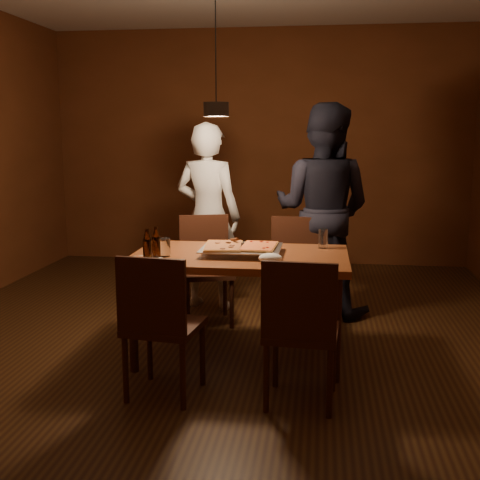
# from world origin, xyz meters

# --- Properties ---
(room_shell) EXTENTS (6.00, 6.00, 6.00)m
(room_shell) POSITION_xyz_m (0.00, 0.00, 1.40)
(room_shell) COLOR #3B2410
(room_shell) RESTS_ON ground
(dining_table) EXTENTS (1.50, 0.90, 0.75)m
(dining_table) POSITION_xyz_m (0.20, -0.22, 0.68)
(dining_table) COLOR brown
(dining_table) RESTS_ON floor
(chair_far_left) EXTENTS (0.53, 0.53, 0.49)m
(chair_far_left) POSITION_xyz_m (-0.20, 0.58, 0.54)
(chair_far_left) COLOR #38190F
(chair_far_left) RESTS_ON floor
(chair_far_right) EXTENTS (0.45, 0.45, 0.49)m
(chair_far_right) POSITION_xyz_m (0.55, 0.56, 0.54)
(chair_far_right) COLOR #38190F
(chair_far_right) RESTS_ON floor
(chair_near_left) EXTENTS (0.47, 0.47, 0.49)m
(chair_near_left) POSITION_xyz_m (-0.18, -0.99, 0.54)
(chair_near_left) COLOR #38190F
(chair_near_left) RESTS_ON floor
(chair_near_right) EXTENTS (0.45, 0.45, 0.49)m
(chair_near_right) POSITION_xyz_m (0.65, -0.99, 0.54)
(chair_near_right) COLOR #38190F
(chair_near_right) RESTS_ON floor
(pizza_tray) EXTENTS (0.59, 0.50, 0.05)m
(pizza_tray) POSITION_xyz_m (0.21, -0.22, 0.77)
(pizza_tray) COLOR silver
(pizza_tray) RESTS_ON dining_table
(pizza_meat) EXTENTS (0.30, 0.43, 0.02)m
(pizza_meat) POSITION_xyz_m (0.09, -0.23, 0.81)
(pizza_meat) COLOR maroon
(pizza_meat) RESTS_ON pizza_tray
(pizza_cheese) EXTENTS (0.25, 0.38, 0.02)m
(pizza_cheese) POSITION_xyz_m (0.33, -0.21, 0.81)
(pizza_cheese) COLOR gold
(pizza_cheese) RESTS_ON pizza_tray
(spatula) EXTENTS (0.20, 0.25, 0.04)m
(spatula) POSITION_xyz_m (0.20, -0.19, 0.81)
(spatula) COLOR silver
(spatula) RESTS_ON pizza_tray
(beer_bottle_a) EXTENTS (0.06, 0.06, 0.22)m
(beer_bottle_a) POSITION_xyz_m (-0.36, -0.57, 0.86)
(beer_bottle_a) COLOR black
(beer_bottle_a) RESTS_ON dining_table
(beer_bottle_b) EXTENTS (0.06, 0.06, 0.22)m
(beer_bottle_b) POSITION_xyz_m (-0.33, -0.47, 0.86)
(beer_bottle_b) COLOR black
(beer_bottle_b) RESTS_ON dining_table
(water_glass_left) EXTENTS (0.08, 0.08, 0.12)m
(water_glass_left) POSITION_xyz_m (-0.30, -0.36, 0.81)
(water_glass_left) COLOR silver
(water_glass_left) RESTS_ON dining_table
(water_glass_right) EXTENTS (0.07, 0.07, 0.14)m
(water_glass_right) POSITION_xyz_m (0.78, 0.08, 0.82)
(water_glass_right) COLOR silver
(water_glass_right) RESTS_ON dining_table
(plate_slice) EXTENTS (0.26, 0.26, 0.03)m
(plate_slice) POSITION_xyz_m (-0.40, -0.56, 0.76)
(plate_slice) COLOR white
(plate_slice) RESTS_ON dining_table
(napkin) EXTENTS (0.16, 0.12, 0.07)m
(napkin) POSITION_xyz_m (0.44, -0.49, 0.78)
(napkin) COLOR white
(napkin) RESTS_ON dining_table
(diner_white) EXTENTS (0.69, 0.53, 1.68)m
(diner_white) POSITION_xyz_m (-0.25, 0.98, 0.84)
(diner_white) COLOR silver
(diner_white) RESTS_ON floor
(diner_dark) EXTENTS (1.07, 0.94, 1.84)m
(diner_dark) POSITION_xyz_m (0.77, 0.95, 0.92)
(diner_dark) COLOR black
(diner_dark) RESTS_ON floor
(pendant_lamp) EXTENTS (0.18, 0.18, 1.10)m
(pendant_lamp) POSITION_xyz_m (0.00, 0.00, 1.76)
(pendant_lamp) COLOR black
(pendant_lamp) RESTS_ON ceiling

